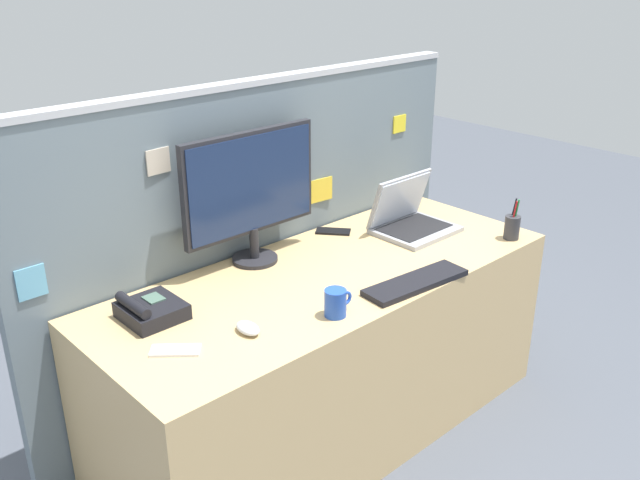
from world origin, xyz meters
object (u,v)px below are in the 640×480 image
object	(u,v)px
desk_phone	(150,310)
coffee_mug	(336,303)
laptop	(409,218)
cell_phone_black_slab	(333,231)
computer_mouse_right_hand	(248,328)
cell_phone_white_slab	(175,350)
keyboard_main	(416,282)
pen_cup	(512,227)
desktop_monitor	(251,188)

from	to	relation	value
desk_phone	coffee_mug	xyz separation A→B (m)	(0.47, -0.40, 0.02)
laptop	cell_phone_black_slab	size ratio (longest dim) A/B	2.24
computer_mouse_right_hand	cell_phone_white_slab	size ratio (longest dim) A/B	0.66
laptop	keyboard_main	world-z (taller)	laptop
pen_cup	cell_phone_black_slab	bearing A→B (deg)	131.77
keyboard_main	coffee_mug	bearing A→B (deg)	179.61
laptop	coffee_mug	xyz separation A→B (m)	(-0.77, -0.33, -0.01)
keyboard_main	pen_cup	size ratio (longest dim) A/B	2.44
desktop_monitor	keyboard_main	world-z (taller)	desktop_monitor
desk_phone	desktop_monitor	bearing A→B (deg)	14.27
pen_cup	coffee_mug	distance (m)	1.01
keyboard_main	cell_phone_black_slab	xyz separation A→B (m)	(0.13, 0.57, -0.01)
desktop_monitor	cell_phone_black_slab	distance (m)	0.52
keyboard_main	pen_cup	bearing A→B (deg)	6.11
pen_cup	cell_phone_white_slab	xyz separation A→B (m)	(-1.53, 0.20, -0.05)
cell_phone_white_slab	cell_phone_black_slab	distance (m)	1.09
keyboard_main	desk_phone	bearing A→B (deg)	157.58
desktop_monitor	cell_phone_white_slab	xyz separation A→B (m)	(-0.59, -0.37, -0.29)
desk_phone	computer_mouse_right_hand	xyz separation A→B (m)	(0.18, -0.29, -0.02)
laptop	coffee_mug	bearing A→B (deg)	-156.69
coffee_mug	computer_mouse_right_hand	bearing A→B (deg)	158.70
desktop_monitor	cell_phone_white_slab	world-z (taller)	desktop_monitor
desk_phone	cell_phone_white_slab	size ratio (longest dim) A/B	1.30
computer_mouse_right_hand	cell_phone_black_slab	bearing A→B (deg)	31.12
desktop_monitor	coffee_mug	size ratio (longest dim) A/B	5.31
computer_mouse_right_hand	cell_phone_black_slab	world-z (taller)	computer_mouse_right_hand
cell_phone_black_slab	desk_phone	bearing A→B (deg)	148.60
cell_phone_black_slab	laptop	bearing A→B (deg)	-77.33
laptop	cell_phone_white_slab	bearing A→B (deg)	-172.96
computer_mouse_right_hand	cell_phone_black_slab	size ratio (longest dim) A/B	0.67
keyboard_main	cell_phone_black_slab	bearing A→B (deg)	82.39
desktop_monitor	pen_cup	bearing A→B (deg)	-31.38
pen_cup	cell_phone_white_slab	world-z (taller)	pen_cup
laptop	coffee_mug	world-z (taller)	laptop
keyboard_main	pen_cup	world-z (taller)	pen_cup
desk_phone	cell_phone_white_slab	bearing A→B (deg)	-102.40
desktop_monitor	desk_phone	xyz separation A→B (m)	(-0.54, -0.14, -0.27)
coffee_mug	desktop_monitor	bearing A→B (deg)	82.43
desk_phone	pen_cup	bearing A→B (deg)	-16.40
coffee_mug	desk_phone	bearing A→B (deg)	139.09
pen_cup	cell_phone_black_slab	size ratio (longest dim) A/B	1.19
keyboard_main	computer_mouse_right_hand	distance (m)	0.67
desk_phone	keyboard_main	size ratio (longest dim) A/B	0.45
desktop_monitor	desk_phone	world-z (taller)	desktop_monitor
desktop_monitor	cell_phone_white_slab	size ratio (longest dim) A/B	3.96
desktop_monitor	pen_cup	world-z (taller)	desktop_monitor
computer_mouse_right_hand	keyboard_main	bearing A→B (deg)	-9.93
desk_phone	computer_mouse_right_hand	distance (m)	0.35
cell_phone_white_slab	coffee_mug	size ratio (longest dim) A/B	1.34
keyboard_main	cell_phone_white_slab	bearing A→B (deg)	172.18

